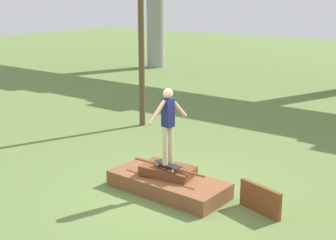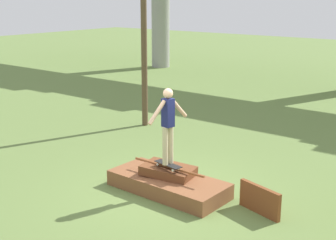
% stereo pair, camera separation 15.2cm
% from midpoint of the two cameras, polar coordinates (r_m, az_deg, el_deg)
% --- Properties ---
extents(ground_plane, '(80.00, 80.00, 0.00)m').
position_cam_midpoint_polar(ground_plane, '(10.85, -0.39, -8.71)').
color(ground_plane, olive).
extents(scrap_pile, '(2.80, 1.28, 0.62)m').
position_cam_midpoint_polar(scrap_pile, '(10.78, -0.39, -7.61)').
color(scrap_pile, brown).
rests_on(scrap_pile, ground_plane).
extents(scrap_plank_loose, '(1.04, 0.38, 0.59)m').
position_cam_midpoint_polar(scrap_plank_loose, '(9.93, 10.73, -9.47)').
color(scrap_plank_loose, brown).
rests_on(scrap_plank_loose, ground_plane).
extents(skateboard, '(0.75, 0.33, 0.09)m').
position_cam_midpoint_polar(skateboard, '(10.50, -0.42, -5.44)').
color(skateboard, black).
rests_on(skateboard, scrap_pile).
extents(skater, '(0.28, 1.12, 1.72)m').
position_cam_midpoint_polar(skater, '(10.19, -0.43, -0.09)').
color(skater, '#C6B78E').
rests_on(skater, skateboard).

